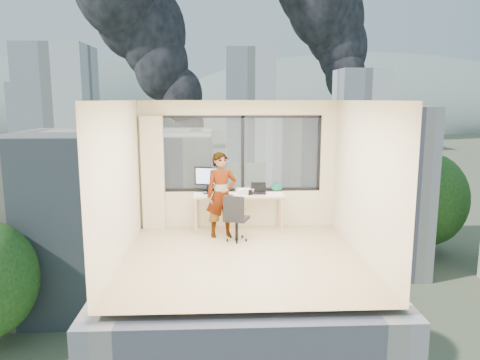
{
  "coord_description": "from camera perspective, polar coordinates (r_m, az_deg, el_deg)",
  "views": [
    {
      "loc": [
        -0.38,
        -7.33,
        2.62
      ],
      "look_at": [
        0.0,
        1.0,
        1.15
      ],
      "focal_mm": 34.37,
      "sensor_mm": 36.0,
      "label": 1
    }
  ],
  "objects": [
    {
      "name": "hill_a",
      "position": [
        348.9,
        -22.78,
        6.49
      ],
      "size": [
        288.0,
        216.0,
        90.0
      ],
      "primitive_type": "ellipsoid",
      "color": "slate",
      "rests_on": "exterior_ground"
    },
    {
      "name": "game_console",
      "position": [
        9.38,
        0.6,
        -1.25
      ],
      "size": [
        0.4,
        0.37,
        0.08
      ],
      "primitive_type": "cube",
      "rotation": [
        0.0,
        0.0,
        0.33
      ],
      "color": "white",
      "rests_on": "desk"
    },
    {
      "name": "tree_b",
      "position": [
        28.41,
        6.77,
        -15.33
      ],
      "size": [
        7.6,
        7.6,
        9.0
      ],
      "primitive_type": null,
      "color": "#204517",
      "rests_on": "exterior_ground"
    },
    {
      "name": "curtain",
      "position": [
        9.42,
        -10.76,
        0.85
      ],
      "size": [
        0.45,
        0.14,
        2.3
      ],
      "primitive_type": "cube",
      "color": "beige",
      "rests_on": "floor"
    },
    {
      "name": "cellphone",
      "position": [
        9.04,
        -1.24,
        -1.89
      ],
      "size": [
        0.13,
        0.09,
        0.01
      ],
      "primitive_type": "cube",
      "rotation": [
        0.0,
        0.0,
        0.32
      ],
      "color": "black",
      "rests_on": "desk"
    },
    {
      "name": "desk",
      "position": [
        9.27,
        -0.18,
        -4.01
      ],
      "size": [
        1.8,
        0.6,
        0.75
      ],
      "primitive_type": "cube",
      "color": "#CCAB88",
      "rests_on": "floor"
    },
    {
      "name": "handbag",
      "position": [
        9.47,
        4.6,
        -0.85
      ],
      "size": [
        0.26,
        0.17,
        0.19
      ],
      "primitive_type": "ellipsoid",
      "rotation": [
        0.0,
        0.0,
        0.22
      ],
      "color": "#0D5241",
      "rests_on": "desk"
    },
    {
      "name": "wall_right",
      "position": [
        7.81,
        15.16,
        -0.07
      ],
      "size": [
        0.01,
        4.0,
        2.6
      ],
      "primitive_type": "cube",
      "color": "beige",
      "rests_on": "ground"
    },
    {
      "name": "laptop",
      "position": [
        9.21,
        2.31,
        -1.11
      ],
      "size": [
        0.32,
        0.34,
        0.19
      ],
      "primitive_type": null,
      "rotation": [
        0.0,
        0.0,
        -0.07
      ],
      "color": "black",
      "rests_on": "desk"
    },
    {
      "name": "ceiling",
      "position": [
        7.34,
        0.36,
        9.85
      ],
      "size": [
        4.0,
        4.0,
        0.01
      ],
      "primitive_type": "cube",
      "color": "white",
      "rests_on": "ground"
    },
    {
      "name": "wall_front",
      "position": [
        5.5,
        1.41,
        -3.88
      ],
      "size": [
        4.0,
        0.01,
        2.6
      ],
      "primitive_type": "cube",
      "color": "beige",
      "rests_on": "ground"
    },
    {
      "name": "near_bldg_a",
      "position": [
        39.5,
        -15.16,
        -4.46
      ],
      "size": [
        16.0,
        12.0,
        14.0
      ],
      "primitive_type": "cube",
      "color": "beige",
      "rests_on": "exterior_ground"
    },
    {
      "name": "far_tower_d",
      "position": [
        168.34,
        -23.52,
        7.25
      ],
      "size": [
        16.0,
        14.0,
        22.0
      ],
      "primitive_type": "cube",
      "color": "silver",
      "rests_on": "exterior_ground"
    },
    {
      "name": "floor",
      "position": [
        7.79,
        0.34,
        -9.65
      ],
      "size": [
        4.0,
        4.0,
        0.01
      ],
      "primitive_type": "cube",
      "color": "#DAB48E",
      "rests_on": "ground"
    },
    {
      "name": "chair",
      "position": [
        8.57,
        -0.42,
        -4.63
      ],
      "size": [
        0.59,
        0.59,
        0.91
      ],
      "primitive_type": null,
      "rotation": [
        0.0,
        0.0,
        -0.34
      ],
      "color": "black",
      "rests_on": "floor"
    },
    {
      "name": "monitor",
      "position": [
        9.24,
        -4.01,
        0.02
      ],
      "size": [
        0.56,
        0.25,
        0.54
      ],
      "primitive_type": null,
      "rotation": [
        0.0,
        0.0,
        -0.26
      ],
      "color": "black",
      "rests_on": "desk"
    },
    {
      "name": "far_tower_c",
      "position": [
        154.2,
        14.69,
        8.32
      ],
      "size": [
        15.0,
        15.0,
        26.0
      ],
      "primitive_type": "cube",
      "color": "silver",
      "rests_on": "exterior_ground"
    },
    {
      "name": "hill_b",
      "position": [
        342.77,
        14.56,
        6.89
      ],
      "size": [
        300.0,
        220.0,
        96.0
      ],
      "primitive_type": "ellipsoid",
      "color": "slate",
      "rests_on": "exterior_ground"
    },
    {
      "name": "wall_left",
      "position": [
        7.62,
        -14.85,
        -0.31
      ],
      "size": [
        0.01,
        4.0,
        2.6
      ],
      "primitive_type": "cube",
      "color": "beige",
      "rests_on": "ground"
    },
    {
      "name": "exterior_ground",
      "position": [
        128.41,
        -2.39,
        2.54
      ],
      "size": [
        400.0,
        400.0,
        0.04
      ],
      "primitive_type": "cube",
      "color": "#515B3D",
      "rests_on": "ground"
    },
    {
      "name": "near_bldg_b",
      "position": [
        47.77,
        12.48,
        -0.65
      ],
      "size": [
        14.0,
        13.0,
        16.0
      ],
      "primitive_type": "cube",
      "color": "white",
      "rests_on": "exterior_ground"
    },
    {
      "name": "person",
      "position": [
        8.79,
        -2.33,
        -1.85
      ],
      "size": [
        0.67,
        0.53,
        1.63
      ],
      "primitive_type": "imported",
      "rotation": [
        0.0,
        0.0,
        0.25
      ],
      "color": "#2D2D33",
      "rests_on": "floor"
    },
    {
      "name": "far_tower_b",
      "position": [
        127.61,
        1.2,
        9.26
      ],
      "size": [
        13.0,
        13.0,
        30.0
      ],
      "primitive_type": "cube",
      "color": "silver",
      "rests_on": "exterior_ground"
    },
    {
      "name": "far_tower_a",
      "position": [
        108.06,
        -21.48,
        7.91
      ],
      "size": [
        14.0,
        14.0,
        28.0
      ],
      "primitive_type": "cube",
      "color": "silver",
      "rests_on": "exterior_ground"
    },
    {
      "name": "pen_cup",
      "position": [
        9.1,
        1.29,
        -1.54
      ],
      "size": [
        0.1,
        0.1,
        0.1
      ],
      "primitive_type": "cylinder",
      "rotation": [
        0.0,
        0.0,
        0.37
      ],
      "color": "black",
      "rests_on": "desk"
    },
    {
      "name": "window_wall",
      "position": [
        9.4,
        0.03,
        3.31
      ],
      "size": [
        3.3,
        0.16,
        1.55
      ],
      "primitive_type": null,
      "color": "black",
      "rests_on": "ground"
    },
    {
      "name": "tree_c",
      "position": [
        53.62,
        22.19,
        -3.28
      ],
      "size": [
        8.4,
        8.4,
        10.0
      ],
      "primitive_type": null,
      "color": "#204517",
      "rests_on": "exterior_ground"
    },
    {
      "name": "smoke_plume_b",
      "position": [
        187.36,
        15.33,
        17.12
      ],
      "size": [
        30.0,
        18.0,
        70.0
      ],
      "primitive_type": null,
      "color": "black",
      "rests_on": "exterior_ground"
    }
  ]
}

